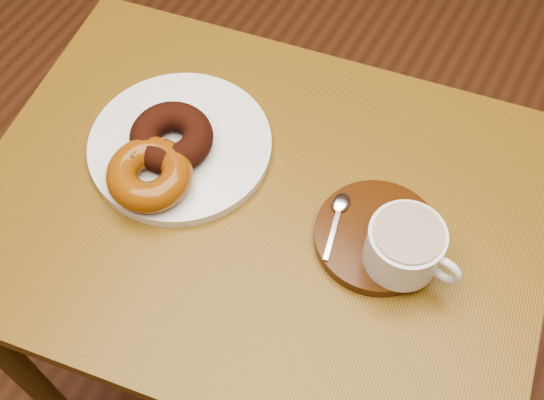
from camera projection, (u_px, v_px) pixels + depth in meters
The scene contains 7 objects.
cafe_table at pixel (260, 242), 1.02m from camera, with size 0.85×0.69×0.72m.
donut_plate at pixel (180, 145), 0.96m from camera, with size 0.26×0.26×0.02m, color silver.
donut_cinnamon at pixel (171, 137), 0.93m from camera, with size 0.12×0.12×0.04m, color black.
donut_caramel at pixel (150, 174), 0.90m from camera, with size 0.14×0.14×0.04m.
saucer at pixel (377, 236), 0.88m from camera, with size 0.16×0.16×0.02m, color #371A07.
coffee_cup at pixel (406, 246), 0.83m from camera, with size 0.13×0.10×0.07m.
teaspoon at pixel (339, 208), 0.89m from camera, with size 0.03×0.10×0.01m.
Camera 1 is at (0.07, -0.33, 1.51)m, focal length 45.00 mm.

